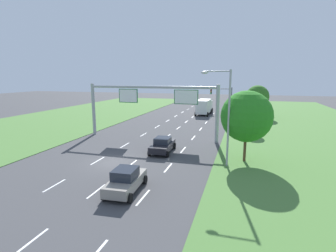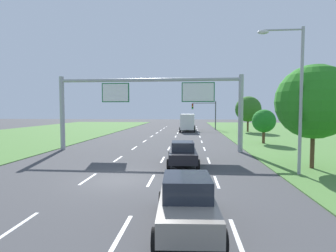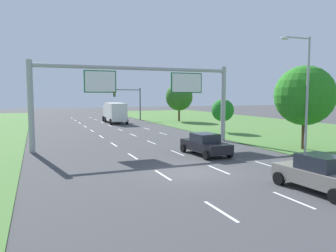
% 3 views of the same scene
% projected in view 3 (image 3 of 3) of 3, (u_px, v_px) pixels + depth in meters
% --- Properties ---
extents(ground_plane, '(200.00, 200.00, 0.00)m').
position_uv_depth(ground_plane, '(192.00, 172.00, 18.51)').
color(ground_plane, '#424244').
extents(grass_verge_right, '(24.00, 120.00, 0.06)m').
position_uv_depth(grass_verge_right, '(324.00, 135.00, 35.59)').
color(grass_verge_right, '#4C7A38').
rests_on(grass_verge_right, ground_plane).
extents(lane_dashes_inner_left, '(0.14, 68.40, 0.01)m').
position_uv_depth(lane_dashes_inner_left, '(107.00, 140.00, 31.69)').
color(lane_dashes_inner_left, white).
rests_on(lane_dashes_inner_left, ground_plane).
extents(lane_dashes_inner_right, '(0.14, 68.40, 0.01)m').
position_uv_depth(lane_dashes_inner_right, '(142.00, 138.00, 33.00)').
color(lane_dashes_inner_right, white).
rests_on(lane_dashes_inner_right, ground_plane).
extents(lane_dashes_slip, '(0.14, 68.40, 0.01)m').
position_uv_depth(lane_dashes_slip, '(173.00, 137.00, 34.31)').
color(lane_dashes_slip, white).
rests_on(lane_dashes_slip, ground_plane).
extents(car_near_red, '(2.20, 4.31, 1.67)m').
position_uv_depth(car_near_red, '(320.00, 174.00, 14.80)').
color(car_near_red, gray).
rests_on(car_near_red, ground_plane).
extents(car_lead_silver, '(2.30, 4.52, 1.57)m').
position_uv_depth(car_lead_silver, '(205.00, 144.00, 23.88)').
color(car_lead_silver, black).
rests_on(car_lead_silver, ground_plane).
extents(box_truck, '(2.85, 8.22, 3.14)m').
position_uv_depth(box_truck, '(114.00, 112.00, 51.33)').
color(box_truck, silver).
rests_on(box_truck, ground_plane).
extents(sign_gantry, '(17.24, 0.44, 7.00)m').
position_uv_depth(sign_gantry, '(140.00, 89.00, 27.71)').
color(sign_gantry, '#9EA0A5').
rests_on(sign_gantry, ground_plane).
extents(traffic_light_mast, '(4.76, 0.49, 5.60)m').
position_uv_depth(traffic_light_mast, '(129.00, 98.00, 55.82)').
color(traffic_light_mast, '#47494F').
rests_on(traffic_light_mast, ground_plane).
extents(street_lamp, '(2.61, 0.32, 8.50)m').
position_uv_depth(street_lamp, '(304.00, 85.00, 23.42)').
color(street_lamp, '#9EA0A5').
rests_on(street_lamp, ground_plane).
extents(roadside_tree_near, '(4.72, 4.72, 6.69)m').
position_uv_depth(roadside_tree_near, '(305.00, 96.00, 25.83)').
color(roadside_tree_near, '#513823').
rests_on(roadside_tree_near, ground_plane).
extents(roadside_tree_mid, '(2.60, 2.60, 3.90)m').
position_uv_depth(roadside_tree_mid, '(223.00, 110.00, 38.07)').
color(roadside_tree_mid, '#513823').
rests_on(roadside_tree_mid, ground_plane).
extents(roadside_tree_far, '(4.45, 4.45, 6.27)m').
position_uv_depth(roadside_tree_far, '(179.00, 97.00, 53.78)').
color(roadside_tree_far, '#513823').
rests_on(roadside_tree_far, ground_plane).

